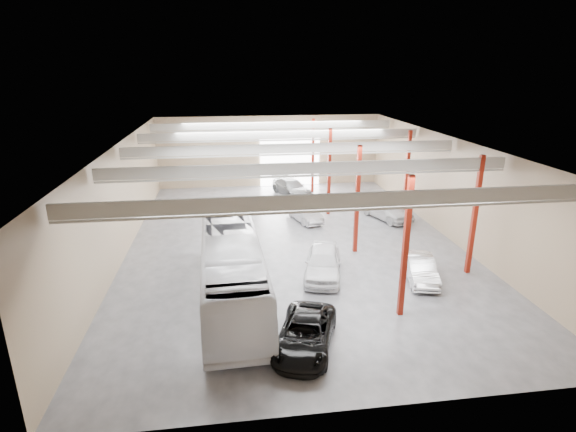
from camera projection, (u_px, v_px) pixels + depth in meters
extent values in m
cube|color=#4A494F|center=(293.00, 243.00, 30.95)|extent=(22.00, 32.00, 0.01)
cube|color=#AAAAA5|center=(294.00, 141.00, 28.74)|extent=(22.00, 32.00, 0.12)
cube|color=#76614A|center=(270.00, 151.00, 44.88)|extent=(22.00, 0.12, 7.00)
cube|color=#76614A|center=(365.00, 323.00, 14.80)|extent=(22.00, 0.12, 7.00)
cube|color=#76614A|center=(122.00, 200.00, 28.42)|extent=(0.12, 32.00, 7.00)
cube|color=#76614A|center=(449.00, 188.00, 31.26)|extent=(0.12, 32.00, 7.00)
cube|color=white|center=(290.00, 161.00, 45.31)|extent=(6.00, 0.20, 5.00)
cube|color=maroon|center=(405.00, 248.00, 20.93)|extent=(0.25, 0.25, 7.00)
cube|color=maroon|center=(357.00, 200.00, 28.45)|extent=(0.25, 0.25, 7.00)
cube|color=maroon|center=(329.00, 172.00, 35.97)|extent=(0.25, 0.25, 7.00)
cube|color=maroon|center=(313.00, 156.00, 42.55)|extent=(0.25, 0.25, 7.00)
cube|color=maroon|center=(475.00, 216.00, 25.43)|extent=(0.25, 0.25, 7.00)
cube|color=maroon|center=(407.00, 176.00, 34.83)|extent=(0.25, 0.25, 7.00)
cube|color=#B1B1AC|center=(339.00, 201.00, 17.60)|extent=(21.60, 0.15, 0.60)
cube|color=#B1B1AC|center=(338.00, 210.00, 17.73)|extent=(21.60, 0.10, 0.10)
cube|color=#B1B1AC|center=(311.00, 168.00, 23.24)|extent=(21.60, 0.15, 0.60)
cube|color=#B1B1AC|center=(311.00, 176.00, 23.37)|extent=(21.60, 0.10, 0.10)
cube|color=#B1B1AC|center=(294.00, 148.00, 28.88)|extent=(21.60, 0.15, 0.60)
cube|color=#B1B1AC|center=(294.00, 154.00, 29.00)|extent=(21.60, 0.10, 0.10)
cube|color=#B1B1AC|center=(282.00, 135.00, 34.52)|extent=(21.60, 0.15, 0.60)
cube|color=#B1B1AC|center=(282.00, 140.00, 34.64)|extent=(21.60, 0.10, 0.10)
cube|color=#B1B1AC|center=(274.00, 125.00, 40.16)|extent=(21.60, 0.15, 0.60)
cube|color=#B1B1AC|center=(274.00, 130.00, 40.28)|extent=(21.60, 0.10, 0.10)
imported|color=silver|center=(232.00, 268.00, 22.92)|extent=(3.36, 12.65, 3.50)
imported|color=black|center=(305.00, 334.00, 19.19)|extent=(3.78, 5.40, 1.37)
imported|color=white|center=(323.00, 262.00, 25.80)|extent=(3.20, 5.37, 1.71)
imported|color=#A7A7AC|center=(305.00, 213.00, 35.17)|extent=(2.53, 4.32, 1.35)
imported|color=slate|center=(291.00, 187.00, 42.19)|extent=(3.72, 5.64, 1.52)
imported|color=silver|center=(420.00, 269.00, 25.38)|extent=(2.31, 4.39, 1.37)
imported|color=silver|center=(386.00, 208.00, 35.66)|extent=(3.58, 5.41, 1.71)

